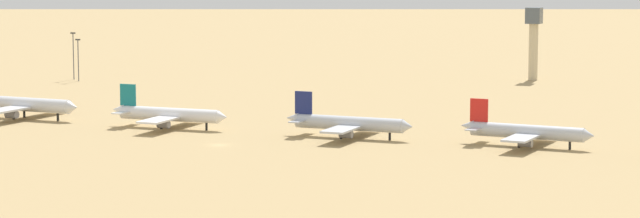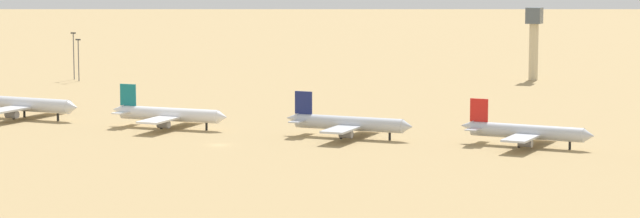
% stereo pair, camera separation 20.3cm
% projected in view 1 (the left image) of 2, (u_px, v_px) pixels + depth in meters
% --- Properties ---
extents(ground, '(4000.00, 4000.00, 0.00)m').
position_uv_depth(ground, '(219.00, 145.00, 292.96)').
color(ground, tan).
extents(parked_jet_orange_2, '(36.02, 30.24, 11.91)m').
position_uv_depth(parked_jet_orange_2, '(22.00, 104.00, 339.41)').
color(parked_jet_orange_2, silver).
rests_on(parked_jet_orange_2, ground).
extents(parked_jet_teal_3, '(32.80, 27.48, 10.86)m').
position_uv_depth(parked_jet_teal_3, '(168.00, 114.00, 320.72)').
color(parked_jet_teal_3, white).
rests_on(parked_jet_teal_3, ground).
extents(parked_jet_navy_4, '(32.64, 27.28, 10.82)m').
position_uv_depth(parked_jet_navy_4, '(348.00, 123.00, 303.95)').
color(parked_jet_navy_4, silver).
rests_on(parked_jet_navy_4, ground).
extents(parked_jet_red_5, '(31.90, 26.85, 10.54)m').
position_uv_depth(parked_jet_red_5, '(526.00, 132.00, 290.32)').
color(parked_jet_red_5, silver).
rests_on(parked_jet_red_5, ground).
extents(control_tower, '(5.20, 5.20, 25.36)m').
position_uv_depth(control_tower, '(534.00, 36.00, 441.06)').
color(control_tower, '#C6B793').
rests_on(control_tower, ground).
extents(light_pole_west, '(1.80, 0.50, 16.60)m').
position_uv_depth(light_pole_west, '(73.00, 52.00, 443.92)').
color(light_pole_west, '#59595E').
rests_on(light_pole_west, ground).
extents(light_pole_mid, '(1.80, 0.50, 14.70)m').
position_uv_depth(light_pole_mid, '(78.00, 57.00, 438.08)').
color(light_pole_mid, '#59595E').
rests_on(light_pole_mid, ground).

